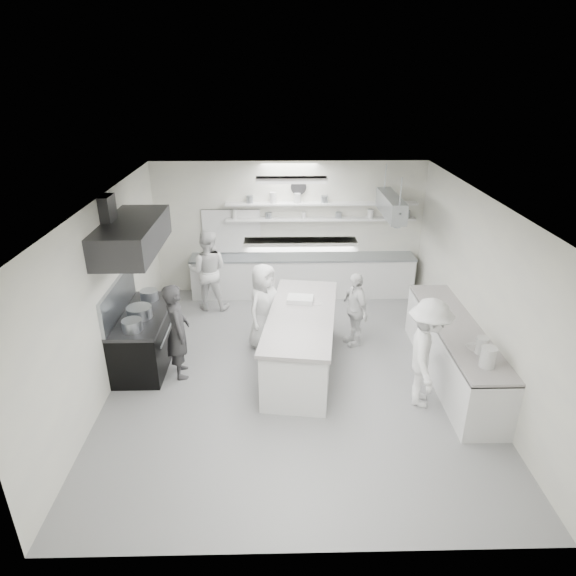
{
  "coord_description": "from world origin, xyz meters",
  "views": [
    {
      "loc": [
        -0.26,
        -7.2,
        4.79
      ],
      "look_at": [
        -0.09,
        0.6,
        1.32
      ],
      "focal_mm": 30.78,
      "sensor_mm": 36.0,
      "label": 1
    }
  ],
  "objects_px": {
    "stove": "(146,339)",
    "back_counter": "(303,276)",
    "prep_island": "(301,342)",
    "cook_stove": "(178,331)",
    "cook_back": "(208,270)",
    "right_counter": "(453,353)"
  },
  "relations": [
    {
      "from": "prep_island",
      "to": "cook_stove",
      "type": "distance_m",
      "value": 2.09
    },
    {
      "from": "back_counter",
      "to": "cook_back",
      "type": "relative_size",
      "value": 2.85
    },
    {
      "from": "cook_stove",
      "to": "back_counter",
      "type": "bearing_deg",
      "value": -49.4
    },
    {
      "from": "cook_back",
      "to": "prep_island",
      "type": "bearing_deg",
      "value": 131.77
    },
    {
      "from": "right_counter",
      "to": "cook_stove",
      "type": "height_order",
      "value": "cook_stove"
    },
    {
      "from": "cook_back",
      "to": "cook_stove",
      "type": "bearing_deg",
      "value": 89.8
    },
    {
      "from": "stove",
      "to": "prep_island",
      "type": "distance_m",
      "value": 2.74
    },
    {
      "from": "right_counter",
      "to": "prep_island",
      "type": "xyz_separation_m",
      "value": [
        -2.52,
        0.35,
        0.03
      ]
    },
    {
      "from": "stove",
      "to": "back_counter",
      "type": "height_order",
      "value": "back_counter"
    },
    {
      "from": "cook_back",
      "to": "back_counter",
      "type": "bearing_deg",
      "value": -158.71
    },
    {
      "from": "cook_stove",
      "to": "cook_back",
      "type": "bearing_deg",
      "value": -18.67
    },
    {
      "from": "cook_stove",
      "to": "stove",
      "type": "bearing_deg",
      "value": 43.38
    },
    {
      "from": "right_counter",
      "to": "cook_back",
      "type": "relative_size",
      "value": 1.88
    },
    {
      "from": "prep_island",
      "to": "back_counter",
      "type": "bearing_deg",
      "value": 94.8
    },
    {
      "from": "stove",
      "to": "prep_island",
      "type": "bearing_deg",
      "value": -5.22
    },
    {
      "from": "stove",
      "to": "cook_stove",
      "type": "relative_size",
      "value": 1.08
    },
    {
      "from": "stove",
      "to": "cook_back",
      "type": "distance_m",
      "value": 2.35
    },
    {
      "from": "right_counter",
      "to": "cook_back",
      "type": "xyz_separation_m",
      "value": [
        -4.4,
        2.75,
        0.41
      ]
    },
    {
      "from": "prep_island",
      "to": "cook_back",
      "type": "distance_m",
      "value": 3.07
    },
    {
      "from": "cook_stove",
      "to": "cook_back",
      "type": "xyz_separation_m",
      "value": [
        0.18,
        2.57,
        0.04
      ]
    },
    {
      "from": "stove",
      "to": "cook_back",
      "type": "xyz_separation_m",
      "value": [
        0.85,
        2.15,
        0.43
      ]
    },
    {
      "from": "stove",
      "to": "back_counter",
      "type": "xyz_separation_m",
      "value": [
        2.9,
        2.8,
        0.01
      ]
    }
  ]
}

